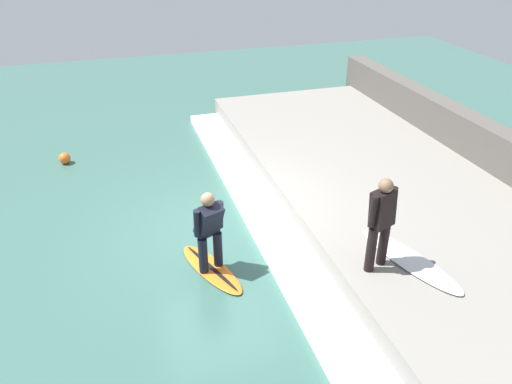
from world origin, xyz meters
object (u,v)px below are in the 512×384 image
surfboard_riding (211,269)px  surfer_waiting_near (381,219)px  surfer_riding (209,228)px  marker_buoy (65,158)px  surfboard_waiting_near (410,260)px

surfboard_riding → surfer_waiting_near: 2.94m
surfer_riding → marker_buoy: (-2.45, 5.09, -0.72)m
surfboard_riding → marker_buoy: 5.65m
surfboard_riding → surfboard_waiting_near: (2.88, -1.32, 0.50)m
surfer_riding → marker_buoy: 5.69m
surfer_waiting_near → marker_buoy: surfer_waiting_near is taller
surfer_waiting_near → marker_buoy: (-4.75, 6.36, -1.22)m
surfer_riding → marker_buoy: size_ratio=5.27×
surfer_waiting_near → surfer_riding: bearing=150.9°
surfboard_riding → surfboard_waiting_near: size_ratio=0.83×
surfer_riding → surfboard_waiting_near: bearing=-24.6°
surfboard_waiting_near → surfboard_riding: bearing=155.4°
surfer_waiting_near → surfboard_riding: bearing=150.9°
surfer_waiting_near → surfboard_waiting_near: 1.01m
surfer_riding → surfboard_waiting_near: (2.88, -1.32, -0.32)m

